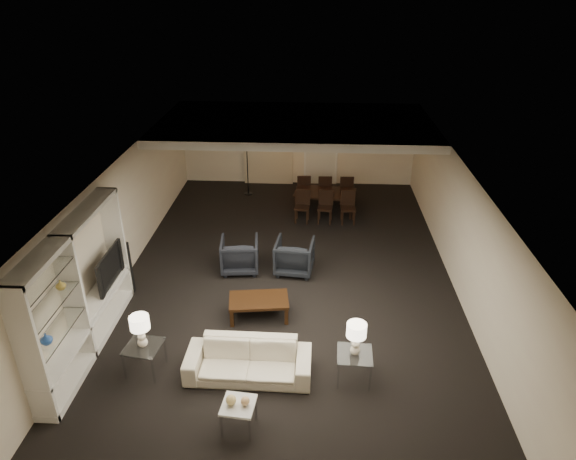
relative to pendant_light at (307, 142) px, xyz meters
The scene contains 35 objects.
floor 4.00m from the pendant_light, 94.90° to the right, with size 11.00×11.00×0.00m, color black.
ceiling 3.56m from the pendant_light, 94.90° to the right, with size 7.00×11.00×0.02m, color silver.
wall_back 2.13m from the pendant_light, 98.53° to the left, with size 7.00×0.02×2.50m, color beige.
wall_front 9.03m from the pendant_light, 91.91° to the right, with size 7.00×0.02×2.50m, color beige.
wall_left 5.21m from the pendant_light, 137.35° to the right, with size 0.02×11.00×2.50m, color beige.
wall_right 4.79m from the pendant_light, 47.56° to the right, with size 0.02×11.00×2.50m, color beige.
ceiling_soffit 0.57m from the pendant_light, behind, with size 7.00×4.00×0.20m, color silver.
curtains 2.38m from the pendant_light, 122.01° to the left, with size 1.50×0.12×2.40m, color beige.
door 2.19m from the pendant_light, 78.52° to the left, with size 0.90×0.05×2.10m, color silver.
painting 2.69m from the pendant_light, 47.44° to the left, with size 0.95×0.04×0.65m, color #142D38.
media_unit 7.13m from the pendant_light, 120.62° to the right, with size 0.38×3.40×2.35m, color white, non-canonical shape.
pendant_light is the anchor object (origin of this frame).
sofa 6.86m from the pendant_light, 96.62° to the right, with size 2.02×0.79×0.59m, color beige.
coffee_table 5.37m from the pendant_light, 98.70° to the right, with size 1.11×0.65×0.40m, color black, non-canonical shape.
armchair_left 3.91m from the pendant_light, 112.38° to the right, with size 0.80×0.83×0.75m, color black.
armchair_right 3.67m from the pendant_light, 92.92° to the right, with size 0.80×0.83×0.75m, color black.
side_table_left 7.26m from the pendant_light, 110.44° to the right, with size 0.56×0.56×0.52m, color white, non-canonical shape.
side_table_right 6.89m from the pendant_light, 82.00° to the right, with size 0.56×0.56×0.52m, color silver, non-canonical shape.
table_lamp_left 7.16m from the pendant_light, 110.44° to the right, with size 0.31×0.31×0.57m, color white, non-canonical shape.
table_lamp_right 6.78m from the pendant_light, 82.00° to the right, with size 0.31×0.31×0.57m, color white, non-canonical shape.
marble_table 7.94m from the pendant_light, 95.69° to the right, with size 0.46×0.46×0.46m, color silver, non-canonical shape.
gold_gourd_a 7.90m from the pendant_light, 96.42° to the right, with size 0.15×0.15×0.15m, color #E3C678.
gold_gourd_b 7.88m from the pendant_light, 94.95° to the right, with size 0.13×0.13×0.13m, color #E0AF76.
television 6.33m from the pendant_light, 124.77° to the right, with size 0.15×1.12×0.64m, color black.
vase_blue 8.18m from the pendant_light, 116.32° to the right, with size 0.18×0.18×0.18m, color #2854AD.
vase_amber 7.54m from the pendant_light, 118.62° to the right, with size 0.15×0.15×0.16m, color gold.
floor_speaker 5.72m from the pendant_light, 129.07° to the right, with size 0.12×0.12×1.13m, color black.
dining_table 1.72m from the pendant_light, 16.37° to the right, with size 1.63×0.91×0.57m, color black.
chair_nl 1.70m from the pendant_light, 95.76° to the right, with size 0.39×0.39×0.85m, color black, non-canonical shape.
chair_nm 1.77m from the pendant_light, 57.10° to the right, with size 0.39×0.39×0.85m, color black, non-canonical shape.
chair_nr 2.03m from the pendant_light, 35.64° to the right, with size 0.39×0.39×0.85m, color black, non-canonical shape.
chair_fl 1.58m from the pendant_light, 99.23° to the left, with size 0.39×0.39×0.85m, color black, non-canonical shape.
chair_fm 1.66m from the pendant_light, 43.79° to the left, with size 0.39×0.39×0.85m, color black, non-canonical shape.
chair_fr 1.93m from the pendant_light, 23.97° to the left, with size 0.39×0.39×0.85m, color black, non-canonical shape.
floor_lamp 2.26m from the pendant_light, 150.01° to the left, with size 0.25×0.25×1.72m, color black, non-canonical shape.
Camera 1 is at (0.53, -9.52, 5.92)m, focal length 32.00 mm.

